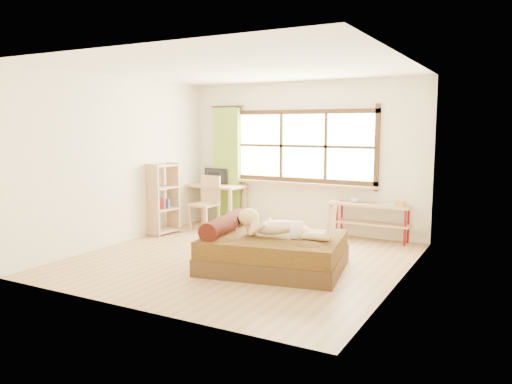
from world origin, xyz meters
The scene contains 18 objects.
floor centered at (0.00, 0.00, 0.00)m, with size 4.50×4.50×0.00m, color #9E754C.
ceiling centered at (0.00, 0.00, 2.70)m, with size 4.50×4.50×0.00m, color white.
wall_back centered at (0.00, 2.25, 1.35)m, with size 4.50×4.50×0.00m, color silver.
wall_front centered at (0.00, -2.25, 1.35)m, with size 4.50×4.50×0.00m, color silver.
wall_left centered at (-2.25, 0.00, 1.35)m, with size 4.50×4.50×0.00m, color silver.
wall_right centered at (2.25, 0.00, 1.35)m, with size 4.50×4.50×0.00m, color silver.
window centered at (0.00, 2.22, 1.51)m, with size 2.80×0.16×1.46m.
curtain centered at (-1.55, 2.13, 1.15)m, with size 0.55×0.10×2.20m, color olive.
bed centered at (0.59, -0.20, 0.25)m, with size 2.05×1.76×0.69m.
woman centered at (0.78, -0.24, 0.73)m, with size 1.27×0.36×0.54m, color beige, non-canonical shape.
kitten centered at (-0.09, -0.09, 0.56)m, with size 0.27×0.11×0.22m, color black, non-canonical shape.
desk centered at (-1.76, 1.95, 0.68)m, with size 1.30×0.67×0.79m.
monitor centered at (-1.76, 2.00, 0.94)m, with size 0.53×0.07×0.31m, color black.
chair centered at (-1.66, 1.59, 0.55)m, with size 0.47×0.47×0.99m.
pipe_shelf centered at (1.35, 2.07, 0.46)m, with size 1.24×0.32×0.70m.
cup centered at (1.03, 2.07, 0.67)m, with size 0.12×0.12×0.09m, color gray.
book centered at (1.53, 2.07, 0.63)m, with size 0.16×0.22×0.02m, color gray.
bookshelf centered at (-2.08, 0.83, 0.64)m, with size 0.36×0.57×1.25m.
Camera 1 is at (3.55, -6.06, 1.91)m, focal length 35.00 mm.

